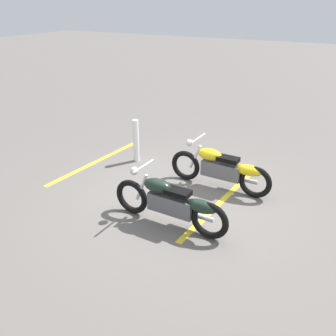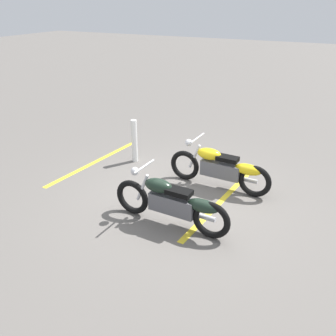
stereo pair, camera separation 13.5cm
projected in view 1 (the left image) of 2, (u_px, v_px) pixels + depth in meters
ground_plane at (180, 200)px, 7.21m from camera, size 60.00×60.00×0.00m
motorcycle_bright_foreground at (222, 168)px, 7.47m from camera, size 2.23×0.62×1.04m
motorcycle_dark_foreground at (171, 202)px, 6.24m from camera, size 2.23×0.62×1.04m
bollard_post at (136, 141)px, 8.75m from camera, size 0.14×0.14×1.04m
parking_stripe_near at (221, 202)px, 7.16m from camera, size 0.43×3.20×0.01m
parking_stripe_mid at (98, 161)px, 8.94m from camera, size 0.43×3.20×0.01m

